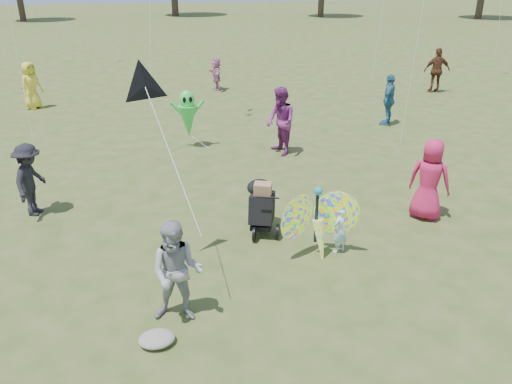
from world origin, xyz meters
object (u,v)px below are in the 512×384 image
(adult_man, at_px, (177,272))
(butterfly_kite, at_px, (318,223))
(crowd_b, at_px, (30,180))
(crowd_g, at_px, (31,85))
(crowd_h, at_px, (437,70))
(child_girl, at_px, (340,230))
(crowd_c, at_px, (389,100))
(crowd_e, at_px, (281,121))
(crowd_a, at_px, (430,180))
(crowd_j, at_px, (216,74))
(alien_kite, at_px, (188,116))
(jogging_stroller, at_px, (262,203))

(adult_man, relative_size, butterfly_kite, 0.95)
(crowd_b, height_order, butterfly_kite, crowd_b)
(crowd_g, height_order, crowd_h, crowd_h)
(child_girl, height_order, adult_man, adult_man)
(crowd_c, distance_m, crowd_e, 4.89)
(crowd_a, relative_size, crowd_c, 1.02)
(child_girl, bearing_deg, crowd_j, -112.60)
(crowd_g, xyz_separation_m, alien_kite, (5.42, -5.95, 0.08))
(alien_kite, bearing_deg, crowd_c, 7.93)
(child_girl, height_order, crowd_g, crowd_g)
(adult_man, bearing_deg, crowd_c, 63.81)
(crowd_c, relative_size, alien_kite, 1.00)
(adult_man, bearing_deg, jogging_stroller, 67.82)
(adult_man, xyz_separation_m, crowd_h, (12.13, 13.23, 0.12))
(child_girl, relative_size, alien_kite, 0.54)
(crowd_g, height_order, butterfly_kite, crowd_g)
(child_girl, distance_m, crowd_e, 5.65)
(alien_kite, bearing_deg, child_girl, -72.05)
(child_girl, distance_m, jogging_stroller, 1.71)
(crowd_a, distance_m, alien_kite, 7.37)
(crowd_c, height_order, jogging_stroller, crowd_c)
(crowd_h, bearing_deg, crowd_c, 55.83)
(crowd_e, xyz_separation_m, jogging_stroller, (-1.59, -4.46, -0.36))
(crowd_j, bearing_deg, jogging_stroller, -8.40)
(jogging_stroller, height_order, butterfly_kite, butterfly_kite)
(crowd_e, bearing_deg, child_girl, -14.32)
(crowd_h, height_order, crowd_j, crowd_h)
(child_girl, distance_m, crowd_b, 6.64)
(crowd_a, distance_m, crowd_e, 5.06)
(crowd_g, relative_size, alien_kite, 1.02)
(child_girl, relative_size, adult_man, 0.57)
(adult_man, distance_m, crowd_a, 5.93)
(child_girl, bearing_deg, crowd_b, -50.24)
(adult_man, height_order, crowd_c, crowd_c)
(adult_man, distance_m, butterfly_kite, 2.98)
(crowd_c, xyz_separation_m, butterfly_kite, (-5.19, -7.75, -0.20))
(crowd_b, relative_size, crowd_j, 1.14)
(alien_kite, bearing_deg, crowd_e, -24.61)
(crowd_c, bearing_deg, adult_man, -0.94)
(child_girl, distance_m, butterfly_kite, 0.49)
(crowd_e, height_order, jogging_stroller, crowd_e)
(crowd_a, relative_size, butterfly_kite, 1.02)
(adult_man, height_order, crowd_j, adult_man)
(crowd_b, bearing_deg, butterfly_kite, -103.39)
(child_girl, height_order, butterfly_kite, butterfly_kite)
(crowd_c, height_order, crowd_h, crowd_h)
(crowd_a, bearing_deg, adult_man, 66.68)
(child_girl, distance_m, crowd_g, 14.84)
(crowd_b, bearing_deg, crowd_c, -50.68)
(butterfly_kite, bearing_deg, alien_kite, 104.39)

